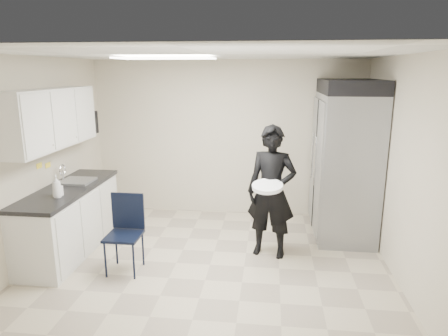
# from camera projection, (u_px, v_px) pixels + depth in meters

# --- Properties ---
(floor) EXTENTS (4.50, 4.50, 0.00)m
(floor) POSITION_uv_depth(u_px,v_px,m) (210.00, 265.00, 5.11)
(floor) COLOR #B3A68D
(floor) RESTS_ON ground
(ceiling) EXTENTS (4.50, 4.50, 0.00)m
(ceiling) POSITION_uv_depth(u_px,v_px,m) (208.00, 54.00, 4.49)
(ceiling) COLOR silver
(ceiling) RESTS_ON back_wall
(back_wall) EXTENTS (4.50, 0.00, 4.50)m
(back_wall) POSITION_uv_depth(u_px,v_px,m) (227.00, 139.00, 6.73)
(back_wall) COLOR #BEB49D
(back_wall) RESTS_ON floor
(left_wall) EXTENTS (0.00, 4.00, 4.00)m
(left_wall) POSITION_uv_depth(u_px,v_px,m) (34.00, 161.00, 5.05)
(left_wall) COLOR #BEB49D
(left_wall) RESTS_ON floor
(right_wall) EXTENTS (0.00, 4.00, 4.00)m
(right_wall) POSITION_uv_depth(u_px,v_px,m) (404.00, 171.00, 4.55)
(right_wall) COLOR #BEB49D
(right_wall) RESTS_ON floor
(ceiling_panel) EXTENTS (1.20, 0.60, 0.02)m
(ceiling_panel) POSITION_uv_depth(u_px,v_px,m) (165.00, 58.00, 4.95)
(ceiling_panel) COLOR white
(ceiling_panel) RESTS_ON ceiling
(lower_counter) EXTENTS (0.60, 1.90, 0.86)m
(lower_counter) POSITION_uv_depth(u_px,v_px,m) (70.00, 221.00, 5.42)
(lower_counter) COLOR silver
(lower_counter) RESTS_ON floor
(countertop) EXTENTS (0.64, 1.95, 0.05)m
(countertop) POSITION_uv_depth(u_px,v_px,m) (67.00, 189.00, 5.31)
(countertop) COLOR black
(countertop) RESTS_ON lower_counter
(sink) EXTENTS (0.42, 0.40, 0.14)m
(sink) POSITION_uv_depth(u_px,v_px,m) (77.00, 185.00, 5.55)
(sink) COLOR gray
(sink) RESTS_ON countertop
(faucet) EXTENTS (0.02, 0.02, 0.24)m
(faucet) POSITION_uv_depth(u_px,v_px,m) (63.00, 174.00, 5.54)
(faucet) COLOR silver
(faucet) RESTS_ON countertop
(upper_cabinets) EXTENTS (0.35, 1.80, 0.75)m
(upper_cabinets) POSITION_uv_depth(u_px,v_px,m) (51.00, 118.00, 5.10)
(upper_cabinets) COLOR silver
(upper_cabinets) RESTS_ON left_wall
(towel_dispenser) EXTENTS (0.22, 0.30, 0.35)m
(towel_dispenser) POSITION_uv_depth(u_px,v_px,m) (87.00, 123.00, 6.27)
(towel_dispenser) COLOR black
(towel_dispenser) RESTS_ON left_wall
(notice_sticker_left) EXTENTS (0.00, 0.12, 0.07)m
(notice_sticker_left) POSITION_uv_depth(u_px,v_px,m) (39.00, 166.00, 5.17)
(notice_sticker_left) COLOR yellow
(notice_sticker_left) RESTS_ON left_wall
(notice_sticker_right) EXTENTS (0.00, 0.12, 0.07)m
(notice_sticker_right) POSITION_uv_depth(u_px,v_px,m) (48.00, 165.00, 5.37)
(notice_sticker_right) COLOR yellow
(notice_sticker_right) RESTS_ON left_wall
(commercial_fridge) EXTENTS (0.80, 1.35, 2.10)m
(commercial_fridge) POSITION_uv_depth(u_px,v_px,m) (345.00, 166.00, 5.88)
(commercial_fridge) COLOR gray
(commercial_fridge) RESTS_ON floor
(fridge_compressor) EXTENTS (0.80, 1.35, 0.20)m
(fridge_compressor) POSITION_uv_depth(u_px,v_px,m) (351.00, 87.00, 5.61)
(fridge_compressor) COLOR black
(fridge_compressor) RESTS_ON commercial_fridge
(folding_chair) EXTENTS (0.41, 0.41, 0.93)m
(folding_chair) POSITION_uv_depth(u_px,v_px,m) (124.00, 236.00, 4.84)
(folding_chair) COLOR black
(folding_chair) RESTS_ON floor
(man_tuxedo) EXTENTS (0.72, 0.55, 1.75)m
(man_tuxedo) POSITION_uv_depth(u_px,v_px,m) (271.00, 192.00, 5.21)
(man_tuxedo) COLOR black
(man_tuxedo) RESTS_ON floor
(bucket_lid) EXTENTS (0.46, 0.46, 0.05)m
(bucket_lid) POSITION_uv_depth(u_px,v_px,m) (267.00, 186.00, 4.94)
(bucket_lid) COLOR silver
(bucket_lid) RESTS_ON man_tuxedo
(soap_bottle_a) EXTENTS (0.14, 0.14, 0.28)m
(soap_bottle_a) POSITION_uv_depth(u_px,v_px,m) (57.00, 186.00, 4.84)
(soap_bottle_a) COLOR silver
(soap_bottle_a) RESTS_ON countertop
(soap_bottle_b) EXTENTS (0.12, 0.12, 0.19)m
(soap_bottle_b) POSITION_uv_depth(u_px,v_px,m) (58.00, 188.00, 4.93)
(soap_bottle_b) COLOR silver
(soap_bottle_b) RESTS_ON countertop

